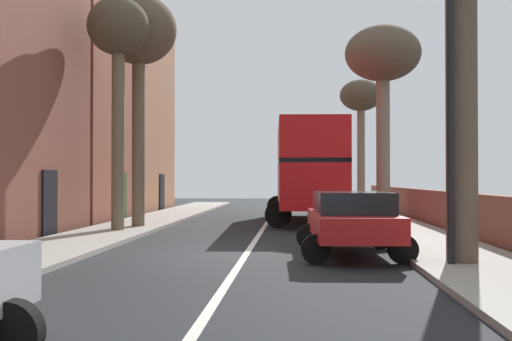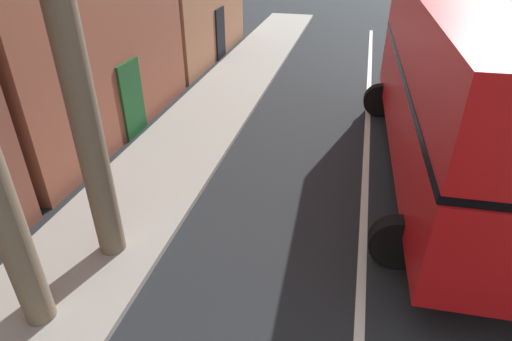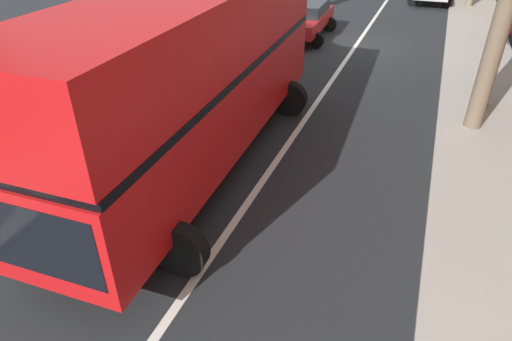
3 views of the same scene
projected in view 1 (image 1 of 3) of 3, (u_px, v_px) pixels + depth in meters
name	position (u px, v px, depth m)	size (l,w,h in m)	color
ground_plane	(246.00, 255.00, 14.62)	(84.00, 84.00, 0.00)	black
road_centre_line	(246.00, 255.00, 14.62)	(0.16, 54.00, 0.01)	silver
sidewalk_left	(46.00, 251.00, 14.94)	(2.60, 60.00, 0.12)	#9E998E
sidewalk_right	(454.00, 254.00, 14.30)	(2.60, 60.00, 0.12)	#9E998E
double_decker_bus	(308.00, 166.00, 26.14)	(3.81, 10.18, 4.06)	red
parked_car_red_right_2	(351.00, 219.00, 14.37)	(2.59, 4.62, 1.52)	#AD1919
street_tree_left_2	(118.00, 40.00, 20.56)	(2.08, 2.08, 7.81)	brown
street_tree_right_3	(383.00, 60.00, 28.15)	(3.48, 3.48, 8.77)	#7A6B56
street_tree_right_5	(361.00, 101.00, 34.79)	(2.40, 2.40, 7.36)	#7A6B56
street_tree_left_6	(139.00, 37.00, 22.23)	(2.76, 2.76, 8.40)	brown
lamppost_right	(450.00, 80.00, 12.28)	(0.32, 0.32, 6.31)	black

